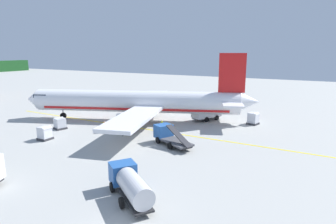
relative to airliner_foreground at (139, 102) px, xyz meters
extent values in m
cylinder|color=white|center=(-0.21, 0.53, 0.11)|extent=(16.62, 34.92, 3.80)
cone|color=white|center=(-7.18, 18.42, 0.11)|extent=(4.24, 3.55, 3.61)
cone|color=white|center=(6.91, -17.73, 0.51)|extent=(4.17, 4.15, 3.23)
cube|color=#192333|center=(-6.38, 16.37, 0.96)|extent=(3.88, 3.41, 0.60)
cube|color=white|center=(-8.00, -4.65, -0.56)|extent=(16.70, 8.85, 0.50)
cylinder|color=slate|center=(-6.10, -1.98, -1.76)|extent=(3.21, 3.78, 2.20)
cube|color=white|center=(9.04, 1.99, -0.56)|extent=(16.42, 11.60, 0.50)
cylinder|color=slate|center=(5.83, 2.67, -1.76)|extent=(3.21, 3.78, 2.20)
cube|color=red|center=(5.79, -14.84, 5.26)|extent=(1.93, 4.23, 6.50)
cube|color=white|center=(5.79, -14.84, 0.51)|extent=(10.85, 6.76, 0.24)
cube|color=red|center=(-0.21, 0.53, -0.94)|extent=(15.13, 31.50, 0.36)
cylinder|color=black|center=(-5.18, 13.28, -2.84)|extent=(0.73, 1.15, 1.10)
cylinder|color=gray|center=(-5.18, 13.28, -2.04)|extent=(0.20, 0.20, 0.50)
cylinder|color=black|center=(-2.08, -1.81, -2.84)|extent=(0.73, 1.15, 1.10)
cylinder|color=gray|center=(-2.08, -1.81, -2.04)|extent=(0.20, 0.20, 0.50)
cylinder|color=black|center=(2.76, 0.08, -2.84)|extent=(0.73, 1.15, 1.10)
cylinder|color=gray|center=(2.76, 0.08, -2.04)|extent=(0.20, 0.20, 0.50)
cube|color=silver|center=(7.83, -11.21, -1.89)|extent=(2.62, 2.79, 1.80)
cube|color=#192333|center=(8.58, -11.60, -1.53)|extent=(0.94, 1.67, 0.94)
cube|color=white|center=(5.44, -9.94, -1.73)|extent=(4.21, 3.63, 2.11)
cube|color=#262628|center=(6.24, -10.36, -2.87)|extent=(5.49, 3.90, 0.16)
cylinder|color=black|center=(8.08, -10.09, -2.94)|extent=(0.93, 0.67, 0.90)
cylinder|color=black|center=(7.04, -12.04, -2.94)|extent=(0.93, 0.67, 0.90)
cylinder|color=black|center=(5.96, -8.96, -2.94)|extent=(0.93, 0.67, 0.90)
cylinder|color=black|center=(4.93, -10.91, -2.94)|extent=(0.93, 0.67, 0.90)
cube|color=#2659A5|center=(-8.19, -9.61, -1.89)|extent=(2.78, 2.60, 1.80)
cube|color=#192333|center=(-7.80, -8.85, -1.53)|extent=(1.68, 0.91, 0.94)
cube|color=#4C4C51|center=(-9.60, -12.38, -2.67)|extent=(3.97, 4.94, 0.24)
cube|color=#2D2D33|center=(-9.79, -12.73, -1.69)|extent=(2.87, 4.46, 1.93)
cube|color=#262628|center=(-9.19, -11.57, -2.87)|extent=(4.20, 6.24, 0.16)
cylinder|color=black|center=(-9.30, -9.37, -2.94)|extent=(0.66, 0.93, 0.90)
cylinder|color=black|center=(-7.35, -10.37, -2.94)|extent=(0.66, 0.93, 0.90)
cylinder|color=black|center=(-10.58, -11.87, -2.94)|extent=(0.66, 0.93, 0.90)
cylinder|color=black|center=(-8.62, -12.88, -2.94)|extent=(0.66, 0.93, 0.90)
cube|color=#2659A5|center=(-21.74, -12.98, -1.89)|extent=(2.84, 2.75, 1.80)
cube|color=#192333|center=(-21.24, -12.30, -1.53)|extent=(1.54, 1.15, 0.94)
cylinder|color=silver|center=(-23.65, -15.60, -1.89)|extent=(4.08, 4.66, 1.80)
cube|color=#262628|center=(-23.12, -14.87, -2.87)|extent=(5.07, 6.15, 0.16)
cylinder|color=black|center=(-22.81, -12.58, -2.94)|extent=(0.76, 0.89, 0.90)
cylinder|color=black|center=(-21.03, -13.87, -2.94)|extent=(0.76, 0.89, 0.90)
cylinder|color=black|center=(-24.54, -14.95, -2.94)|extent=(0.76, 0.89, 0.90)
cylinder|color=black|center=(-22.77, -16.25, -2.94)|extent=(0.76, 0.89, 0.90)
cube|color=#333338|center=(-10.47, 8.05, -3.24)|extent=(2.06, 2.06, 0.30)
cube|color=silver|center=(-10.47, 8.05, -2.36)|extent=(1.81, 1.81, 1.46)
cube|color=silver|center=(-10.32, 8.54, -1.78)|extent=(1.59, 1.00, 0.55)
cube|color=#333338|center=(-15.39, 5.46, -3.24)|extent=(1.68, 1.68, 0.30)
cube|color=silver|center=(-15.39, 5.46, -2.31)|extent=(1.48, 1.48, 1.56)
cube|color=silver|center=(-15.38, 4.96, -1.68)|extent=(1.48, 0.63, 0.54)
cube|color=#333338|center=(7.19, -18.42, -3.24)|extent=(2.06, 2.06, 0.30)
cube|color=silver|center=(7.19, -18.42, -2.24)|extent=(1.81, 1.81, 1.70)
cube|color=silver|center=(7.06, -18.92, -1.54)|extent=(1.61, 0.97, 0.55)
cylinder|color=#191E33|center=(-8.52, 0.56, -2.95)|extent=(0.14, 0.14, 0.88)
cylinder|color=#191E33|center=(-8.56, 0.39, -2.95)|extent=(0.14, 0.14, 0.88)
cube|color=orange|center=(-8.54, 0.48, -2.18)|extent=(0.32, 0.48, 0.66)
cube|color=silver|center=(-8.54, 0.48, -2.15)|extent=(0.34, 0.49, 0.06)
sphere|color=tan|center=(-8.54, 0.48, -1.73)|extent=(0.24, 0.24, 0.24)
cylinder|color=orange|center=(-8.47, 0.74, -2.15)|extent=(0.09, 0.09, 0.63)
cylinder|color=orange|center=(-8.61, 0.22, -2.15)|extent=(0.09, 0.09, 0.63)
cylinder|color=#191E33|center=(-8.65, -2.96, -2.99)|extent=(0.14, 0.14, 0.80)
cylinder|color=#191E33|center=(-8.80, -3.06, -2.99)|extent=(0.14, 0.14, 0.80)
cube|color=#CCE519|center=(-8.72, -3.01, -2.29)|extent=(0.49, 0.43, 0.60)
cube|color=silver|center=(-8.72, -3.01, -2.26)|extent=(0.50, 0.45, 0.06)
sphere|color=tan|center=(-8.72, -3.01, -1.88)|extent=(0.22, 0.22, 0.22)
cylinder|color=#CCE519|center=(-8.50, -2.85, -2.26)|extent=(0.09, 0.09, 0.57)
cylinder|color=#CCE519|center=(-8.95, -3.16, -2.26)|extent=(0.09, 0.09, 0.57)
cylinder|color=#191E33|center=(-3.49, -6.72, -2.98)|extent=(0.14, 0.14, 0.81)
cylinder|color=#191E33|center=(-3.36, -6.59, -2.98)|extent=(0.14, 0.14, 0.81)
cube|color=#CCE519|center=(-3.42, -6.65, -2.27)|extent=(0.47, 0.47, 0.61)
cube|color=silver|center=(-3.42, -6.65, -2.24)|extent=(0.48, 0.48, 0.06)
sphere|color=tan|center=(-3.42, -6.65, -1.86)|extent=(0.22, 0.22, 0.22)
cylinder|color=#CCE519|center=(-3.61, -6.84, -2.24)|extent=(0.09, 0.09, 0.58)
cylinder|color=#CCE519|center=(-3.23, -6.46, -2.24)|extent=(0.09, 0.09, 0.58)
cube|color=yellow|center=(-4.04, -4.47, -3.39)|extent=(0.30, 60.00, 0.01)
camera|label=1|loc=(-40.69, -27.83, 8.80)|focal=30.25mm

